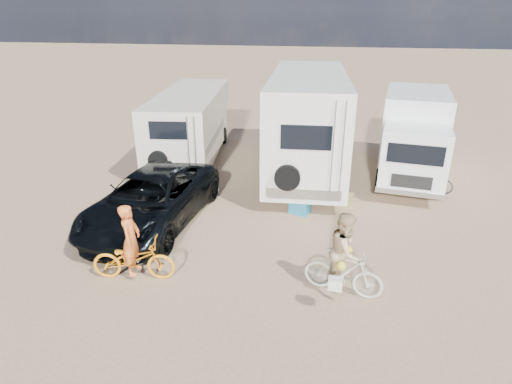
% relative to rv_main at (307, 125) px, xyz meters
% --- Properties ---
extents(ground, '(140.00, 140.00, 0.00)m').
position_rel_rv_main_xyz_m(ground, '(0.36, -6.74, -1.90)').
color(ground, tan).
rests_on(ground, ground).
extents(rv_main, '(3.17, 8.15, 3.79)m').
position_rel_rv_main_xyz_m(rv_main, '(0.00, 0.00, 0.00)').
color(rv_main, silver).
rests_on(rv_main, ground).
extents(rv_left, '(3.31, 7.53, 2.78)m').
position_rel_rv_main_xyz_m(rv_left, '(-4.95, 0.93, -0.51)').
color(rv_left, white).
rests_on(rv_left, ground).
extents(box_truck, '(3.00, 6.12, 3.11)m').
position_rel_rv_main_xyz_m(box_truck, '(3.93, 0.24, -0.34)').
color(box_truck, white).
rests_on(box_truck, ground).
extents(dark_suv, '(2.90, 5.68, 1.54)m').
position_rel_rv_main_xyz_m(dark_suv, '(-4.10, -5.20, -1.13)').
color(dark_suv, black).
rests_on(dark_suv, ground).
extents(bike_man, '(2.03, 0.96, 1.02)m').
position_rel_rv_main_xyz_m(bike_man, '(-3.38, -7.97, -1.38)').
color(bike_man, orange).
rests_on(bike_man, ground).
extents(bike_woman, '(1.86, 0.88, 1.08)m').
position_rel_rv_main_xyz_m(bike_woman, '(1.47, -7.64, -1.36)').
color(bike_woman, '#BBBAA1').
rests_on(bike_woman, ground).
extents(rider_man, '(0.50, 0.69, 1.73)m').
position_rel_rv_main_xyz_m(rider_man, '(-3.38, -7.97, -1.03)').
color(rider_man, orange).
rests_on(rider_man, ground).
extents(rider_woman, '(0.86, 1.01, 1.81)m').
position_rel_rv_main_xyz_m(rider_woman, '(1.47, -7.64, -0.99)').
color(rider_woman, tan).
rests_on(rider_woman, ground).
extents(bike_parked, '(1.69, 1.06, 0.84)m').
position_rel_rv_main_xyz_m(bike_parked, '(4.44, -1.10, -1.48)').
color(bike_parked, '#292B28').
rests_on(bike_parked, ground).
extents(cooler, '(0.69, 0.58, 0.47)m').
position_rel_rv_main_xyz_m(cooler, '(0.14, -3.70, -1.66)').
color(cooler, teal).
rests_on(cooler, ground).
extents(crate, '(0.61, 0.61, 0.38)m').
position_rel_rv_main_xyz_m(crate, '(1.50, -2.84, -1.71)').
color(crate, olive).
rests_on(crate, ground).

